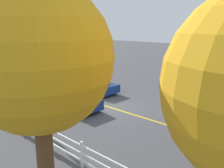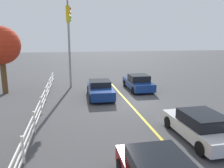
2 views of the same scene
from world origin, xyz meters
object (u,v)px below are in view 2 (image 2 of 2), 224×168
at_px(car_0, 200,126).
at_px(car_4, 100,89).
at_px(car_2, 138,83).
at_px(tree_1, 1,46).

relative_size(car_0, car_4, 0.99).
bearing_deg(car_4, car_2, 118.56).
bearing_deg(car_2, car_0, 179.41).
bearing_deg(tree_1, car_4, -109.80).
distance_m(car_2, car_4, 4.38).
relative_size(car_0, tree_1, 0.76).
bearing_deg(car_0, car_4, 22.67).
xyz_separation_m(car_4, tree_1, (2.91, 8.08, 3.49)).
distance_m(car_2, tree_1, 12.51).
bearing_deg(car_4, car_0, 25.34).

